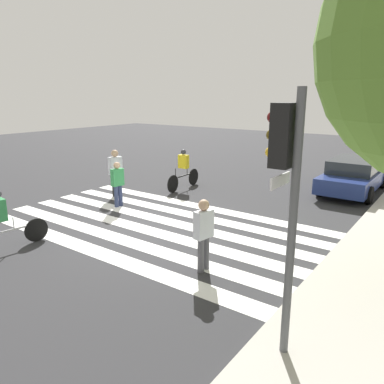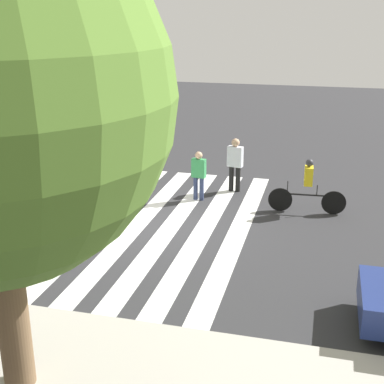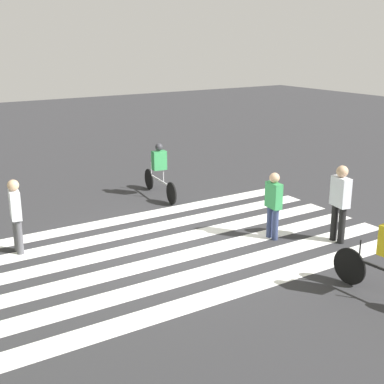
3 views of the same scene
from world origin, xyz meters
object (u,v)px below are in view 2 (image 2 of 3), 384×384
Objects in this scene: pedestrian_adult_yellow_jacket at (50,227)px; cyclist_mid_street at (63,169)px; pedestrian_adult_tall_backpack at (235,162)px; pedestrian_child_with_backpack at (199,173)px; cyclist_far_lane at (308,185)px.

pedestrian_adult_yellow_jacket is 5.12m from cyclist_mid_street.
pedestrian_child_with_backpack is (0.96, 1.13, -0.12)m from pedestrian_adult_tall_backpack.
cyclist_far_lane reaches higher than pedestrian_child_with_backpack.
pedestrian_adult_tall_backpack is at bearing 71.37° from pedestrian_adult_yellow_jacket.
cyclist_mid_street is (5.36, 1.66, -0.15)m from pedestrian_adult_tall_backpack.
pedestrian_child_with_backpack is at bearing 61.40° from pedestrian_adult_tall_backpack.
pedestrian_adult_yellow_jacket reaches higher than cyclist_mid_street.
pedestrian_adult_tall_backpack is at bearing 55.95° from pedestrian_child_with_backpack.
cyclist_far_lane is 0.97× the size of cyclist_mid_street.
pedestrian_child_with_backpack is (-2.35, -5.21, -0.04)m from pedestrian_adult_yellow_jacket.
pedestrian_adult_yellow_jacket is 1.04× the size of pedestrian_child_with_backpack.
pedestrian_child_with_backpack is at bearing -8.98° from cyclist_far_lane.
cyclist_far_lane is (-5.74, -4.92, -0.06)m from pedestrian_adult_yellow_jacket.
pedestrian_child_with_backpack is at bearing 74.66° from pedestrian_adult_yellow_jacket.
pedestrian_child_with_backpack is 3.40m from cyclist_far_lane.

